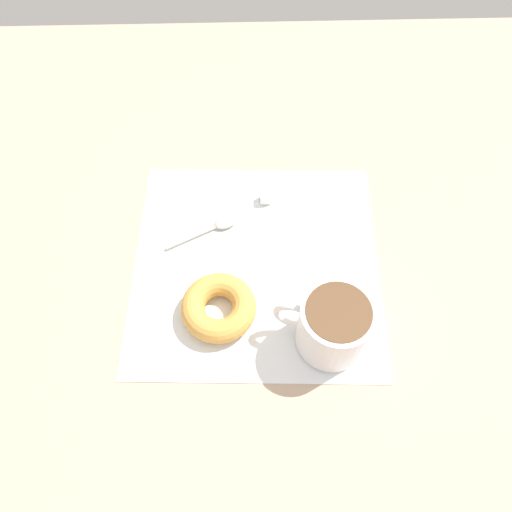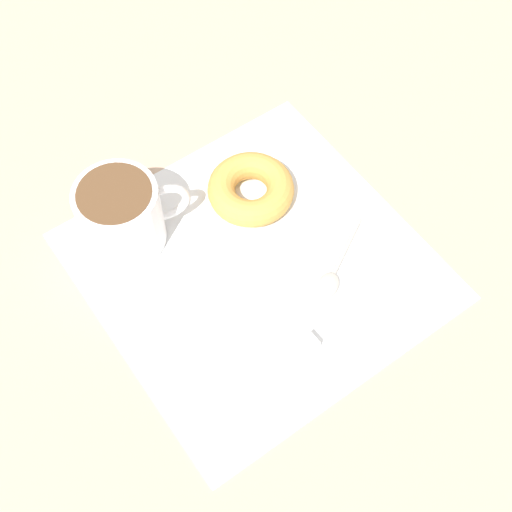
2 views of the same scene
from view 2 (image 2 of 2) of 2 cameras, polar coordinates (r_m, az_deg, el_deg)
name	(u,v)px [view 2 (image 2 of 2)]	position (r cm, az deg, el deg)	size (l,w,h in cm)	color
ground_plane	(264,252)	(83.67, 0.61, 0.32)	(120.00, 120.00, 2.00)	tan
napkin	(256,266)	(81.41, 0.00, -0.77)	(35.91, 35.91, 0.30)	white
coffee_cup	(122,215)	(80.76, -10.67, 3.25)	(12.55, 9.37, 8.91)	white
donut	(251,189)	(85.04, -0.42, 5.38)	(10.38, 10.38, 3.30)	gold
spoon	(332,276)	(80.59, 6.14, -1.57)	(11.12, 6.58, 0.90)	#B7B2A8
sugar_cube	(309,345)	(76.13, 4.27, -7.09)	(1.68, 1.68, 1.68)	white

